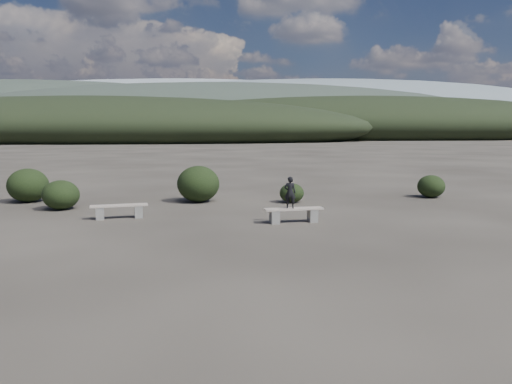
{
  "coord_description": "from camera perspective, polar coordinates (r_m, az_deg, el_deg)",
  "views": [
    {
      "loc": [
        -0.33,
        -9.43,
        2.79
      ],
      "look_at": [
        0.53,
        3.5,
        1.1
      ],
      "focal_mm": 35.0,
      "sensor_mm": 36.0,
      "label": 1
    }
  ],
  "objects": [
    {
      "name": "ground",
      "position": [
        9.84,
        -1.72,
        -9.05
      ],
      "size": [
        1200.0,
        1200.0,
        0.0
      ],
      "primitive_type": "plane",
      "color": "#2E2923",
      "rests_on": "ground"
    },
    {
      "name": "bench_left",
      "position": [
        15.86,
        -15.36,
        -2.02
      ],
      "size": [
        1.75,
        0.72,
        0.43
      ],
      "rotation": [
        0.0,
        0.0,
        0.22
      ],
      "color": "slate",
      "rests_on": "ground"
    },
    {
      "name": "bench_right",
      "position": [
        14.67,
        4.34,
        -2.51
      ],
      "size": [
        1.78,
        0.62,
        0.44
      ],
      "rotation": [
        0.0,
        0.0,
        0.15
      ],
      "color": "slate",
      "rests_on": "ground"
    },
    {
      "name": "seated_person",
      "position": [
        14.54,
        3.91,
        -0.05
      ],
      "size": [
        0.37,
        0.28,
        0.93
      ],
      "primitive_type": "imported",
      "rotation": [
        0.0,
        0.0,
        2.96
      ],
      "color": "black",
      "rests_on": "bench_right"
    },
    {
      "name": "shrub_a",
      "position": [
        18.18,
        -21.4,
        -0.31
      ],
      "size": [
        1.23,
        1.23,
        1.0
      ],
      "primitive_type": "ellipsoid",
      "color": "black",
      "rests_on": "ground"
    },
    {
      "name": "shrub_b",
      "position": [
        18.78,
        -6.61,
        0.93
      ],
      "size": [
        1.58,
        1.58,
        1.36
      ],
      "primitive_type": "ellipsoid",
      "color": "black",
      "rests_on": "ground"
    },
    {
      "name": "shrub_c",
      "position": [
        18.54,
        4.1,
        -0.11
      ],
      "size": [
        0.91,
        0.91,
        0.72
      ],
      "primitive_type": "ellipsoid",
      "color": "black",
      "rests_on": "ground"
    },
    {
      "name": "shrub_e",
      "position": [
        21.04,
        19.39,
        0.62
      ],
      "size": [
        1.08,
        1.08,
        0.9
      ],
      "primitive_type": "ellipsoid",
      "color": "black",
      "rests_on": "ground"
    },
    {
      "name": "shrub_f",
      "position": [
        20.49,
        -24.61,
        0.7
      ],
      "size": [
        1.49,
        1.49,
        1.26
      ],
      "primitive_type": "ellipsoid",
      "color": "black",
      "rests_on": "ground"
    },
    {
      "name": "mountain_ridges",
      "position": [
        348.66,
        -5.04,
        8.73
      ],
      "size": [
        500.0,
        400.0,
        56.0
      ],
      "color": "black",
      "rests_on": "ground"
    }
  ]
}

